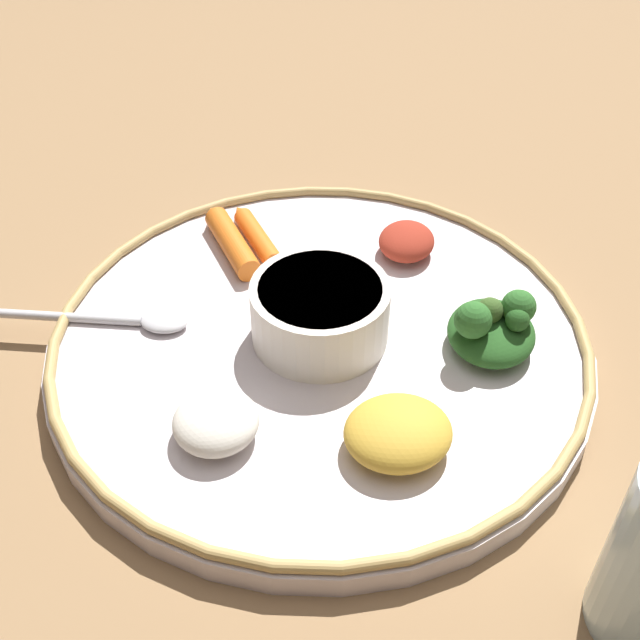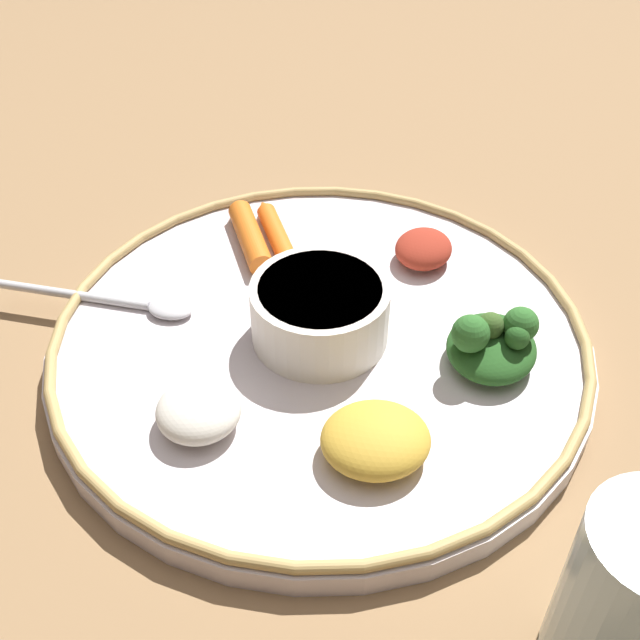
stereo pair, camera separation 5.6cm
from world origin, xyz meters
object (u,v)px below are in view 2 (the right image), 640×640
object	(u,v)px
center_bowl	(320,310)
drinking_glass	(628,612)
greens_pile	(493,343)
carrot_outer	(249,233)
spoon	(126,302)
carrot_near_spoon	(274,230)

from	to	relation	value
center_bowl	drinking_glass	world-z (taller)	drinking_glass
greens_pile	carrot_outer	distance (m)	0.23
spoon	carrot_outer	size ratio (longest dim) A/B	1.86
carrot_near_spoon	drinking_glass	size ratio (longest dim) A/B	0.65
center_bowl	spoon	size ratio (longest dim) A/B	0.63
carrot_outer	carrot_near_spoon	bearing A→B (deg)	44.05
spoon	carrot_near_spoon	xyz separation A→B (m)	(0.06, 0.13, 0.00)
center_bowl	carrot_outer	xyz separation A→B (m)	(-0.10, 0.08, -0.01)
carrot_outer	center_bowl	bearing A→B (deg)	-36.20
center_bowl	carrot_outer	size ratio (longest dim) A/B	1.17
greens_pile	drinking_glass	distance (m)	0.20
center_bowl	spoon	world-z (taller)	center_bowl
carrot_near_spoon	carrot_outer	xyz separation A→B (m)	(-0.02, -0.02, 0.00)
spoon	drinking_glass	world-z (taller)	drinking_glass
carrot_near_spoon	carrot_outer	size ratio (longest dim) A/B	0.87
greens_pile	carrot_near_spoon	size ratio (longest dim) A/B	1.07
greens_pile	carrot_outer	world-z (taller)	greens_pile
carrot_outer	drinking_glass	xyz separation A→B (m)	(0.34, -0.21, 0.02)
spoon	carrot_near_spoon	bearing A→B (deg)	66.03
spoon	drinking_glass	xyz separation A→B (m)	(0.38, -0.10, 0.03)
carrot_near_spoon	drinking_glass	xyz separation A→B (m)	(0.32, -0.23, 0.02)
center_bowl	drinking_glass	distance (m)	0.27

